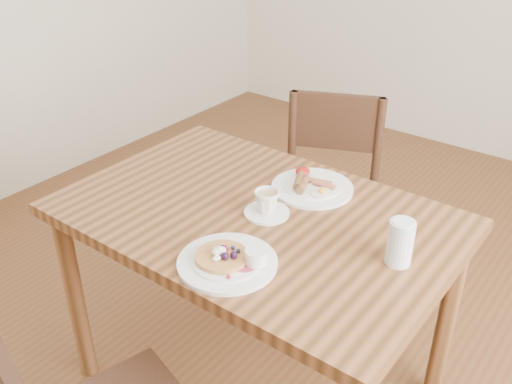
# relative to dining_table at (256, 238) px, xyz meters

# --- Properties ---
(ground) EXTENTS (5.00, 5.00, 0.00)m
(ground) POSITION_rel_dining_table_xyz_m (0.00, 0.00, -0.65)
(ground) COLOR brown
(ground) RESTS_ON ground
(dining_table) EXTENTS (1.20, 0.80, 0.75)m
(dining_table) POSITION_rel_dining_table_xyz_m (0.00, 0.00, 0.00)
(dining_table) COLOR brown
(dining_table) RESTS_ON ground
(chair_far) EXTENTS (0.55, 0.55, 0.88)m
(chair_far) POSITION_rel_dining_table_xyz_m (-0.10, 0.63, -0.16)
(chair_far) COLOR #3E1F16
(chair_far) RESTS_ON ground
(pancake_plate) EXTENTS (0.27, 0.27, 0.06)m
(pancake_plate) POSITION_rel_dining_table_xyz_m (0.11, -0.26, 0.11)
(pancake_plate) COLOR white
(pancake_plate) RESTS_ON dining_table
(breakfast_plate) EXTENTS (0.27, 0.27, 0.04)m
(breakfast_plate) POSITION_rel_dining_table_xyz_m (0.06, 0.22, 0.11)
(breakfast_plate) COLOR white
(breakfast_plate) RESTS_ON dining_table
(teacup_saucer) EXTENTS (0.14, 0.14, 0.08)m
(teacup_saucer) POSITION_rel_dining_table_xyz_m (0.03, 0.01, 0.13)
(teacup_saucer) COLOR white
(teacup_saucer) RESTS_ON dining_table
(water_glass) EXTENTS (0.07, 0.07, 0.13)m
(water_glass) POSITION_rel_dining_table_xyz_m (0.46, 0.02, 0.16)
(water_glass) COLOR silver
(water_glass) RESTS_ON dining_table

